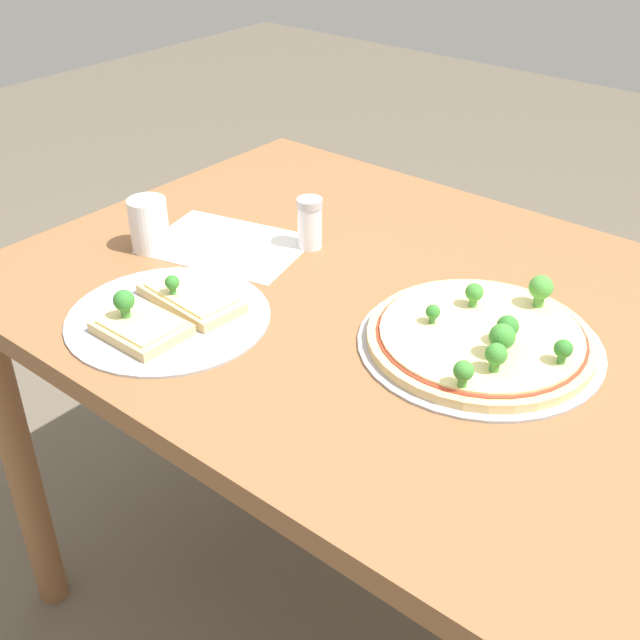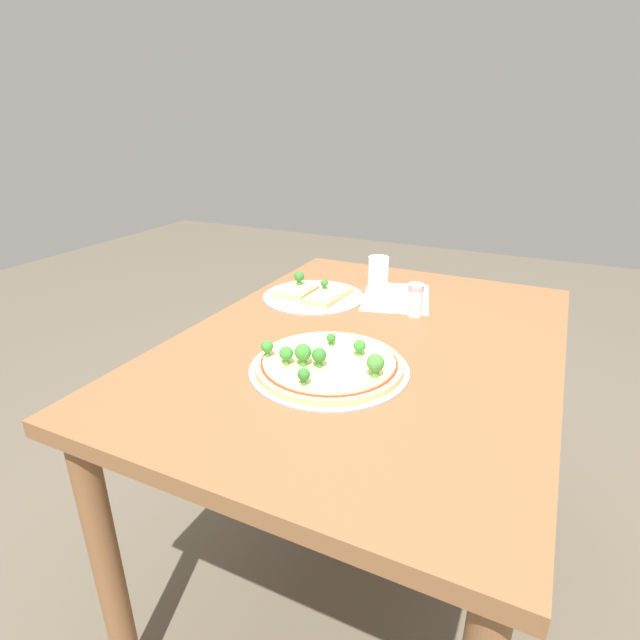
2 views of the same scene
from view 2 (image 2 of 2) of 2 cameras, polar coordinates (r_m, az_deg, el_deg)
The scene contains 7 objects.
ground_plane at distance 1.71m, azimuth 4.50°, elevation -26.26°, with size 8.00×8.00×0.00m, color brown.
dining_table at distance 1.29m, azimuth 5.41°, elevation -6.19°, with size 1.22×0.89×0.77m.
pizza_tray_whole at distance 1.08m, azimuth 0.98°, elevation -5.01°, with size 0.35×0.35×0.07m.
pizza_tray_slice at distance 1.51m, azimuth -0.79°, elevation 3.03°, with size 0.31×0.31×0.07m.
drinking_cup at distance 1.62m, azimuth 6.67°, elevation 5.60°, with size 0.07×0.07×0.09m, color white.
condiment_shaker at distance 1.38m, azimuth 10.83°, elevation 2.31°, with size 0.04×0.04×0.09m.
paper_menu at distance 1.53m, azimuth 8.68°, elevation 2.59°, with size 0.27×0.19×0.00m, color white.
Camera 2 is at (1.06, 0.38, 1.29)m, focal length 28.00 mm.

